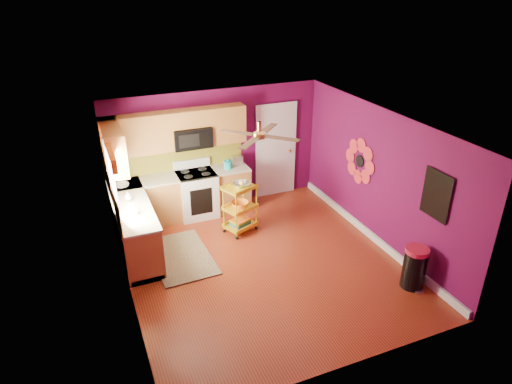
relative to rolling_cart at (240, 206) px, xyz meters
name	(u,v)px	position (x,y,z in m)	size (l,w,h in m)	color
ground	(263,264)	(-0.04, -1.20, -0.55)	(5.00, 5.00, 0.00)	maroon
room_envelope	(266,178)	(-0.01, -1.20, 1.09)	(4.54, 5.04, 2.52)	#5C0A41
lower_cabinets	(162,210)	(-1.38, 0.61, -0.11)	(2.81, 2.31, 0.94)	#995D29
electric_range	(197,193)	(-0.59, 0.97, -0.06)	(0.76, 0.66, 1.13)	white
upper_cabinetry	(157,136)	(-1.28, 0.97, 1.25)	(2.80, 2.30, 1.26)	#995D29
left_window	(111,169)	(-2.25, -0.15, 1.19)	(0.08, 1.35, 1.08)	white
panel_door	(276,151)	(1.31, 1.26, 0.48)	(0.95, 0.11, 2.15)	white
right_wall_art	(391,175)	(2.19, -1.54, 0.90)	(0.04, 2.74, 1.04)	black
ceiling_fan	(259,135)	(-0.04, -1.00, 1.74)	(1.01, 1.01, 0.26)	#BF8C3F
shag_rug	(181,256)	(-1.30, -0.45, -0.53)	(0.97, 1.59, 0.02)	black
rolling_cart	(240,206)	(0.00, 0.00, 0.00)	(0.71, 0.62, 1.06)	yellow
trash_can	(414,268)	(1.93, -2.69, -0.19)	(0.46, 0.46, 0.71)	black
teal_kettle	(228,164)	(0.10, 0.95, 0.48)	(0.18, 0.18, 0.21)	teal
toaster	(237,160)	(0.34, 1.08, 0.48)	(0.22, 0.15, 0.18)	beige
soap_bottle_a	(134,208)	(-1.99, -0.30, 0.50)	(0.10, 0.10, 0.21)	#EA3F72
soap_bottle_b	(128,196)	(-2.01, 0.25, 0.48)	(0.13, 0.13, 0.16)	white
counter_dish	(122,185)	(-2.04, 0.86, 0.43)	(0.26, 0.26, 0.06)	white
counter_cup	(130,207)	(-2.04, -0.11, 0.44)	(0.11, 0.11, 0.09)	white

